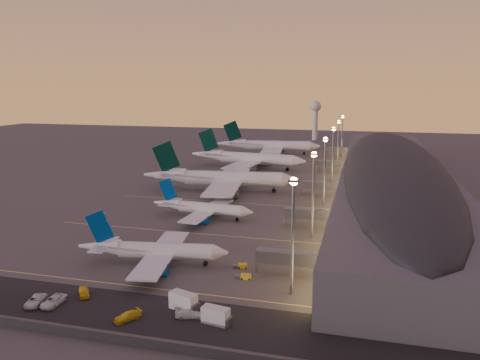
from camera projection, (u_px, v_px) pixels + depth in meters
name	position (u px, v px, depth m)	size (l,w,h in m)	color
ground	(198.00, 228.00, 148.40)	(700.00, 700.00, 0.00)	#464341
airliner_narrow_south	(153.00, 250.00, 117.97)	(38.74, 34.97, 13.85)	silver
airliner_narrow_north	(202.00, 208.00, 159.80)	(36.80, 32.95, 13.14)	silver
airliner_wide_near	(220.00, 178.00, 200.07)	(66.93, 61.48, 21.42)	silver
airliner_wide_mid	(247.00, 158.00, 255.93)	(66.65, 61.18, 21.33)	silver
airliner_wide_far	(268.00, 146.00, 309.70)	(68.65, 62.93, 21.96)	silver
terminal_building	(391.00, 171.00, 199.83)	(56.35, 255.00, 17.46)	#49494E
light_masts	(330.00, 151.00, 197.51)	(2.20, 217.20, 25.90)	slate
radar_tower	(315.00, 114.00, 387.98)	(9.00, 9.00, 32.50)	silver
service_lane	(104.00, 307.00, 95.33)	(260.00, 16.00, 0.01)	black
lane_markings	(232.00, 199.00, 186.31)	(90.00, 180.36, 0.00)	#D8C659
fence	(68.00, 332.00, 83.76)	(124.00, 0.12, 2.00)	#2D2D30
baggage_tug_a	(241.00, 266.00, 116.11)	(3.68, 2.17, 1.03)	yellow
baggage_tug_b	(244.00, 277.00, 109.46)	(3.80, 1.93, 1.09)	yellow
catering_truck_a	(185.00, 302.00, 94.06)	(6.68, 4.21, 3.51)	silver
catering_truck_b	(217.00, 316.00, 88.52)	(6.06, 3.20, 3.24)	silver
service_van_a	(35.00, 301.00, 96.35)	(2.85, 6.19, 1.72)	silver
service_van_b	(84.00, 292.00, 100.48)	(2.06, 5.13, 1.75)	yellow
service_van_c	(53.00, 301.00, 96.13)	(2.96, 6.41, 1.78)	silver
service_van_d	(127.00, 316.00, 89.97)	(2.22, 5.47, 1.59)	yellow
service_van_e	(189.00, 314.00, 90.94)	(2.13, 5.24, 1.52)	silver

